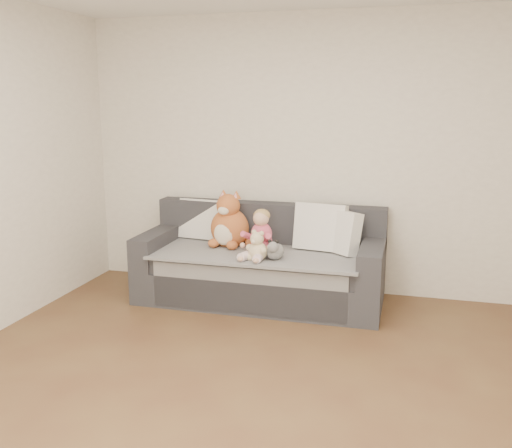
{
  "coord_description": "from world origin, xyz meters",
  "views": [
    {
      "loc": [
        0.86,
        -2.81,
        1.8
      ],
      "look_at": [
        -0.42,
        1.87,
        0.75
      ],
      "focal_mm": 40.0,
      "sensor_mm": 36.0,
      "label": 1
    }
  ],
  "objects": [
    {
      "name": "room_shell",
      "position": [
        0.0,
        0.42,
        1.3
      ],
      "size": [
        5.0,
        5.0,
        5.0
      ],
      "color": "brown",
      "rests_on": "ground"
    },
    {
      "name": "toddler",
      "position": [
        -0.38,
        1.86,
        0.65
      ],
      "size": [
        0.29,
        0.42,
        0.41
      ],
      "rotation": [
        0.0,
        0.0,
        -0.12
      ],
      "color": "#DC4D5D",
      "rests_on": "sofa"
    },
    {
      "name": "cushion_left",
      "position": [
        -1.11,
        2.33,
        0.67
      ],
      "size": [
        0.44,
        0.24,
        0.4
      ],
      "rotation": [
        0.0,
        0.0,
        -0.11
      ],
      "color": "silver",
      "rests_on": "sofa"
    },
    {
      "name": "plush_cat",
      "position": [
        -0.75,
        2.11,
        0.67
      ],
      "size": [
        0.43,
        0.37,
        0.55
      ],
      "rotation": [
        0.0,
        0.0,
        -0.16
      ],
      "color": "#A84725",
      "rests_on": "sofa"
    },
    {
      "name": "cushion_right_back",
      "position": [
        0.1,
        2.2,
        0.68
      ],
      "size": [
        0.49,
        0.27,
        0.44
      ],
      "rotation": [
        0.0,
        0.0,
        -0.14
      ],
      "color": "silver",
      "rests_on": "sofa"
    },
    {
      "name": "cushion_right_front",
      "position": [
        0.27,
        2.16,
        0.66
      ],
      "size": [
        0.44,
        0.41,
        0.39
      ],
      "rotation": [
        0.0,
        0.0,
        -0.68
      ],
      "color": "silver",
      "rests_on": "sofa"
    },
    {
      "name": "sippy_cup",
      "position": [
        -0.41,
        1.84,
        0.53
      ],
      "size": [
        0.09,
        0.06,
        0.1
      ],
      "rotation": [
        0.0,
        0.0,
        0.01
      ],
      "color": "#553CA5",
      "rests_on": "sofa"
    },
    {
      "name": "sofa",
      "position": [
        -0.42,
        2.06,
        0.31
      ],
      "size": [
        2.2,
        0.94,
        0.85
      ],
      "color": "#28292D",
      "rests_on": "ground"
    },
    {
      "name": "plush_cow",
      "position": [
        -0.23,
        1.76,
        0.55
      ],
      "size": [
        0.16,
        0.24,
        0.19
      ],
      "rotation": [
        0.0,
        0.0,
        0.06
      ],
      "color": "white",
      "rests_on": "sofa"
    },
    {
      "name": "teddy_bear",
      "position": [
        -0.37,
        1.7,
        0.58
      ],
      "size": [
        0.2,
        0.17,
        0.27
      ],
      "rotation": [
        0.0,
        0.0,
        -0.41
      ],
      "color": "#CEBC8E",
      "rests_on": "sofa"
    }
  ]
}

